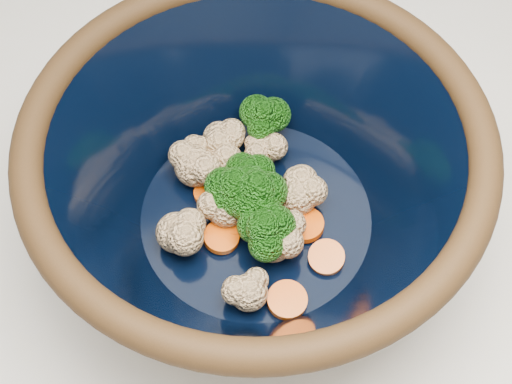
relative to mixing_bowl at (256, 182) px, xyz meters
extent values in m
cylinder|color=black|center=(0.00, 0.00, -0.07)|extent=(0.20, 0.20, 0.01)
torus|color=black|center=(0.00, 0.00, 0.05)|extent=(0.33, 0.33, 0.02)
cylinder|color=black|center=(0.00, 0.00, -0.05)|extent=(0.19, 0.19, 0.00)
cylinder|color=#608442|center=(-0.01, 0.01, -0.04)|extent=(0.01, 0.01, 0.02)
ellipsoid|color=#206A14|center=(-0.01, 0.01, -0.02)|extent=(0.04, 0.04, 0.03)
cylinder|color=#608442|center=(0.04, 0.07, -0.04)|extent=(0.01, 0.01, 0.02)
ellipsoid|color=#206A14|center=(0.04, 0.07, -0.02)|extent=(0.04, 0.04, 0.03)
cylinder|color=#608442|center=(0.00, 0.00, -0.04)|extent=(0.01, 0.01, 0.02)
ellipsoid|color=#206A14|center=(0.00, 0.00, -0.01)|extent=(0.04, 0.04, 0.04)
cylinder|color=#608442|center=(0.01, 0.02, -0.04)|extent=(0.01, 0.01, 0.02)
ellipsoid|color=#206A14|center=(0.01, 0.02, -0.02)|extent=(0.03, 0.03, 0.03)
cylinder|color=#608442|center=(-0.01, 0.01, -0.04)|extent=(0.01, 0.01, 0.02)
ellipsoid|color=#206A14|center=(-0.01, 0.01, -0.01)|extent=(0.04, 0.04, 0.04)
cylinder|color=#608442|center=(-0.01, -0.03, -0.04)|extent=(0.01, 0.01, 0.02)
ellipsoid|color=#206A14|center=(-0.01, -0.03, -0.01)|extent=(0.04, 0.04, 0.04)
cylinder|color=#608442|center=(0.00, 0.00, -0.04)|extent=(0.01, 0.01, 0.02)
ellipsoid|color=#206A14|center=(0.00, 0.00, -0.01)|extent=(0.04, 0.04, 0.04)
sphere|color=beige|center=(-0.03, 0.05, -0.03)|extent=(0.03, 0.03, 0.03)
sphere|color=beige|center=(-0.07, 0.01, -0.03)|extent=(0.03, 0.03, 0.03)
sphere|color=beige|center=(0.00, -0.03, -0.03)|extent=(0.03, 0.03, 0.03)
sphere|color=beige|center=(-0.04, -0.06, -0.03)|extent=(0.03, 0.03, 0.03)
sphere|color=beige|center=(0.00, 0.07, -0.03)|extent=(0.03, 0.03, 0.03)
sphere|color=beige|center=(0.00, 0.06, -0.03)|extent=(0.03, 0.03, 0.03)
sphere|color=beige|center=(0.03, 0.05, -0.04)|extent=(0.03, 0.03, 0.03)
sphere|color=beige|center=(0.00, -0.03, -0.03)|extent=(0.03, 0.03, 0.03)
sphere|color=beige|center=(0.00, 0.01, -0.03)|extent=(0.03, 0.03, 0.03)
sphere|color=beige|center=(-0.02, 0.06, -0.03)|extent=(0.03, 0.03, 0.03)
sphere|color=beige|center=(-0.02, 0.01, -0.03)|extent=(0.03, 0.03, 0.03)
sphere|color=beige|center=(0.03, -0.01, -0.03)|extent=(0.03, 0.03, 0.03)
cylinder|color=#FF610B|center=(0.00, 0.02, -0.04)|extent=(0.03, 0.03, 0.01)
cylinder|color=#FF610B|center=(-0.03, -0.01, -0.04)|extent=(0.03, 0.03, 0.01)
cylinder|color=#FF610B|center=(0.02, -0.01, -0.04)|extent=(0.03, 0.03, 0.01)
cylinder|color=#FF610B|center=(0.03, -0.06, -0.04)|extent=(0.03, 0.03, 0.01)
cylinder|color=#FF610B|center=(0.03, -0.03, -0.04)|extent=(0.03, 0.03, 0.01)
cylinder|color=#FF610B|center=(-0.02, -0.08, -0.04)|extent=(0.03, 0.03, 0.01)
cylinder|color=#FF610B|center=(-0.02, 0.00, -0.04)|extent=(0.03, 0.03, 0.01)
cylinder|color=#FF610B|center=(-0.02, 0.03, -0.04)|extent=(0.02, 0.02, 0.01)
camera|label=1|loc=(-0.14, -0.26, 0.44)|focal=50.00mm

